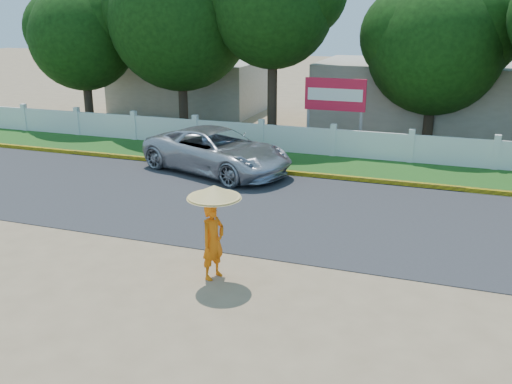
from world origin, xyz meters
TOP-DOWN VIEW (x-y plane):
  - ground at (0.00, 0.00)m, footprint 120.00×120.00m
  - road at (0.00, 4.50)m, footprint 60.00×7.00m
  - grass_verge at (0.00, 9.75)m, footprint 60.00×3.50m
  - curb at (0.00, 8.05)m, footprint 40.00×0.18m
  - fence at (0.00, 11.20)m, footprint 40.00×0.10m
  - building_near at (3.00, 18.00)m, footprint 10.00×6.00m
  - building_far at (-10.00, 19.00)m, footprint 8.00×5.00m
  - vehicle at (-3.43, 7.57)m, footprint 6.18×4.31m
  - monk_with_parasol at (-0.16, -0.25)m, footprint 1.16×1.16m
  - billboard at (-0.22, 12.30)m, footprint 2.50×0.13m
  - tree_row at (1.99, 14.32)m, footprint 35.11×8.29m

SIDE VIEW (x-z plane):
  - ground at x=0.00m, z-range 0.00..0.00m
  - road at x=0.00m, z-range 0.00..0.02m
  - grass_verge at x=0.00m, z-range 0.00..0.03m
  - curb at x=0.00m, z-range 0.00..0.16m
  - fence at x=0.00m, z-range 0.00..1.10m
  - vehicle at x=-3.43m, z-range 0.00..1.57m
  - monk_with_parasol at x=-0.16m, z-range 0.32..2.44m
  - building_far at x=-10.00m, z-range 0.00..2.80m
  - building_near at x=3.00m, z-range 0.00..3.20m
  - billboard at x=-0.22m, z-range 0.67..3.62m
  - tree_row at x=1.99m, z-range 0.50..9.67m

